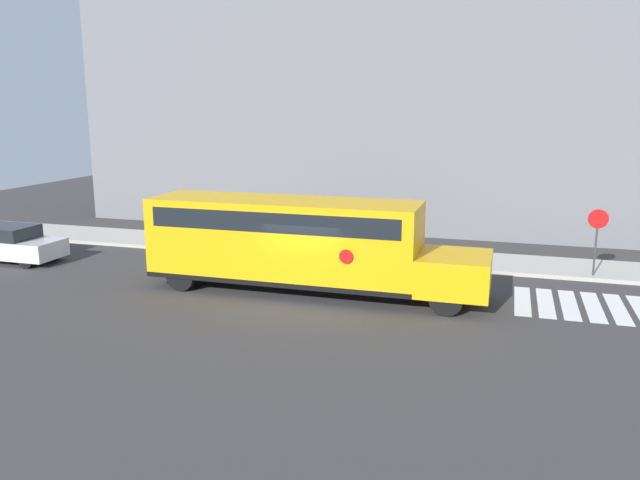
{
  "coord_description": "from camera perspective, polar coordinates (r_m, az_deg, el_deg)",
  "views": [
    {
      "loc": [
        6.09,
        -18.2,
        6.11
      ],
      "look_at": [
        0.09,
        1.42,
        1.7
      ],
      "focal_mm": 35.0,
      "sensor_mm": 36.0,
      "label": 1
    }
  ],
  "objects": [
    {
      "name": "ground_plane",
      "position": [
        20.14,
        -1.42,
        -5.53
      ],
      "size": [
        60.0,
        60.0,
        0.0
      ],
      "primitive_type": "plane",
      "color": "#3A3838"
    },
    {
      "name": "crosswalk_stripes",
      "position": [
        21.33,
        24.64,
        -5.65
      ],
      "size": [
        5.4,
        3.2,
        0.01
      ],
      "color": "white",
      "rests_on": "ground"
    },
    {
      "name": "school_bus",
      "position": [
        20.71,
        -2.15,
        0.01
      ],
      "size": [
        11.25,
        2.57,
        3.09
      ],
      "color": "#EAA80F",
      "rests_on": "ground"
    },
    {
      "name": "parked_car",
      "position": [
        27.93,
        -26.51,
        -0.29
      ],
      "size": [
        4.18,
        1.76,
        1.44
      ],
      "color": "silver",
      "rests_on": "ground"
    },
    {
      "name": "stop_sign",
      "position": [
        24.17,
        23.99,
        0.55
      ],
      "size": [
        0.69,
        0.1,
        2.57
      ],
      "color": "#38383A",
      "rests_on": "ground"
    },
    {
      "name": "building_backdrop",
      "position": [
        31.79,
        6.1,
        11.62
      ],
      "size": [
        32.0,
        4.0,
        11.72
      ],
      "color": "slate",
      "rests_on": "ground"
    },
    {
      "name": "sidewalk_strip",
      "position": [
        26.15,
        3.08,
        -1.23
      ],
      "size": [
        44.0,
        3.0,
        0.15
      ],
      "color": "#B2ADA3",
      "rests_on": "ground"
    }
  ]
}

